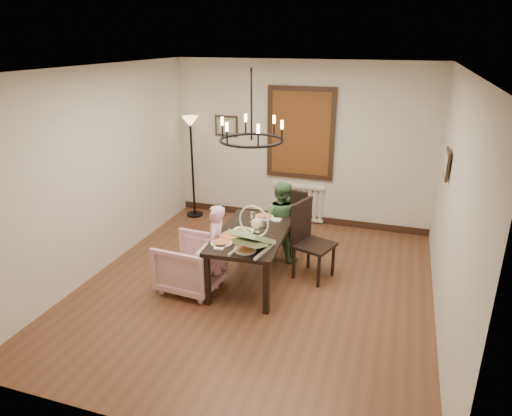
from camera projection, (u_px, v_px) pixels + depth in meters
The scene contains 17 objects.
room_shell at pixel (264, 179), 5.92m from camera, with size 4.51×5.00×2.81m.
dining_table at pixel (252, 238), 6.03m from camera, with size 0.95×1.59×0.72m.
chair_far at pixel (289, 223), 6.95m from camera, with size 0.42×0.42×0.95m, color black, non-canonical shape.
chair_right at pixel (314, 241), 6.16m from camera, with size 0.48×0.48×1.09m, color black, non-canonical shape.
armchair at pixel (191, 264), 5.96m from camera, with size 0.74×0.76×0.69m, color #D9A6B4.
elderly_woman at pixel (216, 253), 5.99m from camera, with size 0.34×0.22×0.94m, color #EBA6CB.
seated_man at pixel (281, 227), 6.74m from camera, with size 0.49×0.38×1.00m, color #4C7B49.
baby_bouncer at pixel (252, 235), 5.43m from camera, with size 0.42×0.58×0.38m, color #B6DC98, non-canonical shape.
salad_bowl at pixel (243, 233), 5.87m from camera, with size 0.34×0.34×0.08m, color white.
pizza_platter at pixel (233, 236), 5.83m from camera, with size 0.33×0.33×0.04m, color tan.
drinking_glass at pixel (257, 229), 5.91m from camera, with size 0.08×0.08×0.16m, color silver.
window_blinds at pixel (301, 133), 7.71m from camera, with size 1.00×0.03×1.40m, color brown.
radiator at pixel (298, 202), 8.17m from camera, with size 0.92×0.12×0.62m, color silver, non-canonical shape.
picture_back at pixel (226, 126), 8.09m from camera, with size 0.42×0.03×0.36m, color black.
picture_right at pixel (447, 164), 5.66m from camera, with size 0.42×0.03×0.36m, color black.
floor_lamp at pixel (193, 169), 8.23m from camera, with size 0.30×0.30×1.80m, color black, non-canonical shape.
chandelier at pixel (252, 140), 5.56m from camera, with size 0.80×0.80×0.04m, color black.
Camera 1 is at (1.65, -5.06, 3.13)m, focal length 32.00 mm.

